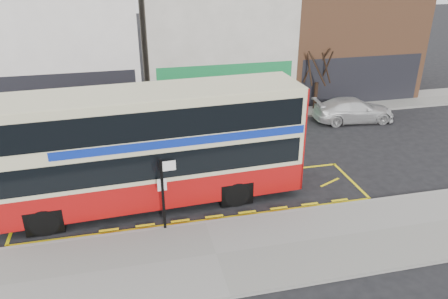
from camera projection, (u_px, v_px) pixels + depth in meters
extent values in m
plane|color=black|center=(203.00, 220.00, 16.67)|extent=(120.00, 120.00, 0.00)
cube|color=gray|center=(216.00, 255.00, 14.60)|extent=(40.00, 4.00, 0.15)
cube|color=gray|center=(205.00, 223.00, 16.30)|extent=(40.00, 0.15, 0.15)
cube|color=gray|center=(170.00, 119.00, 26.36)|extent=(50.00, 3.00, 0.15)
cube|color=white|center=(70.00, 36.00, 26.91)|extent=(8.00, 8.00, 9.00)
cube|color=black|center=(71.00, 101.00, 24.61)|extent=(7.36, 0.06, 3.20)
cube|color=black|center=(72.00, 104.00, 24.71)|extent=(5.60, 0.04, 2.00)
cube|color=silver|center=(212.00, 34.00, 28.87)|extent=(9.00, 8.00, 8.50)
cube|color=#15783B|center=(226.00, 90.00, 26.46)|extent=(8.28, 0.06, 3.20)
cube|color=black|center=(226.00, 93.00, 26.57)|extent=(6.30, 0.04, 2.00)
cube|color=brown|center=(336.00, 36.00, 30.94)|extent=(9.00, 8.00, 7.50)
cube|color=black|center=(361.00, 81.00, 28.32)|extent=(8.28, 0.06, 3.20)
cube|color=black|center=(360.00, 84.00, 28.42)|extent=(6.30, 0.04, 2.00)
cube|color=beige|center=(152.00, 145.00, 16.86)|extent=(11.78, 3.21, 4.30)
cube|color=#9A0C0C|center=(155.00, 180.00, 17.51)|extent=(11.82, 3.25, 1.17)
cube|color=#9A0C0C|center=(291.00, 129.00, 18.30)|extent=(0.19, 2.69, 4.30)
cube|color=black|center=(152.00, 152.00, 16.98)|extent=(11.32, 3.25, 1.01)
cube|color=black|center=(150.00, 113.00, 16.31)|extent=(11.32, 3.25, 1.06)
cube|color=#0D2696|center=(178.00, 129.00, 16.89)|extent=(9.45, 3.15, 0.32)
cube|color=beige|center=(148.00, 93.00, 15.98)|extent=(11.78, 3.11, 0.13)
cylinder|color=black|center=(44.00, 222.00, 15.61)|extent=(1.07, 0.35, 1.06)
cylinder|color=black|center=(50.00, 189.00, 17.72)|extent=(1.07, 0.35, 1.06)
cylinder|color=black|center=(237.00, 194.00, 17.40)|extent=(1.07, 0.35, 1.06)
cylinder|color=black|center=(220.00, 167.00, 19.51)|extent=(1.07, 0.35, 1.06)
cube|color=black|center=(163.00, 195.00, 15.36)|extent=(0.10, 0.10, 2.77)
cube|color=white|center=(169.00, 166.00, 14.97)|extent=(0.50, 0.07, 0.41)
cube|color=white|center=(162.00, 185.00, 15.25)|extent=(0.32, 0.05, 0.46)
imported|color=#464A4E|center=(120.00, 122.00, 24.06)|extent=(4.70, 2.58, 1.47)
imported|color=silver|center=(354.00, 110.00, 25.91)|extent=(4.94, 2.39, 1.39)
cylinder|color=black|center=(315.00, 97.00, 27.56)|extent=(0.24, 0.24, 1.83)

